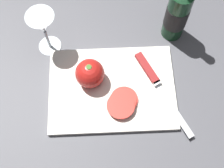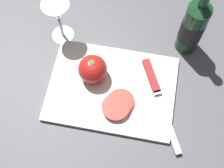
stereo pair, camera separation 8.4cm
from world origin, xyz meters
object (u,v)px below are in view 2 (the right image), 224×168
(wine_glass, at_px, (57,14))
(knife, at_px, (154,84))
(wine_bottle, at_px, (193,26))
(whole_tomato, at_px, (92,70))
(tomato_slice_stack_near, at_px, (118,104))

(wine_glass, bearing_deg, knife, 157.91)
(wine_bottle, relative_size, wine_glass, 1.93)
(wine_bottle, relative_size, knife, 1.13)
(whole_tomato, height_order, tomato_slice_stack_near, whole_tomato)
(knife, distance_m, tomato_slice_stack_near, 0.13)
(whole_tomato, distance_m, tomato_slice_stack_near, 0.13)
(whole_tomato, xyz_separation_m, tomato_slice_stack_near, (-0.10, 0.08, -0.04))
(wine_bottle, distance_m, wine_glass, 0.42)
(wine_bottle, xyz_separation_m, tomato_slice_stack_near, (0.18, 0.26, -0.09))
(wine_bottle, bearing_deg, tomato_slice_stack_near, 54.50)
(whole_tomato, bearing_deg, tomato_slice_stack_near, 139.40)
(wine_glass, distance_m, knife, 0.37)
(whole_tomato, distance_m, knife, 0.20)
(whole_tomato, relative_size, tomato_slice_stack_near, 0.84)
(wine_glass, height_order, knife, wine_glass)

